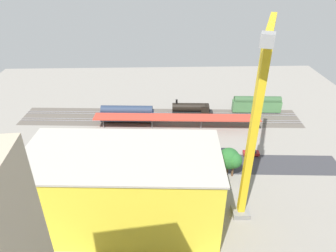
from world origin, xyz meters
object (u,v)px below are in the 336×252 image
at_px(street_tree_3, 156,159).
at_px(freight_coach_far, 127,113).
at_px(street_tree_0, 234,160).
at_px(traffic_light, 144,141).
at_px(passenger_coach, 257,104).
at_px(parked_car_2, 200,153).
at_px(construction_building, 124,188).
at_px(tower_crane, 255,120).
at_px(street_tree_2, 160,160).
at_px(locomotive, 192,109).
at_px(box_truck_0, 87,173).
at_px(parked_car_0, 251,153).
at_px(street_tree_1, 229,158).
at_px(box_truck_1, 70,174).
at_px(platform_canopy_near, 177,117).
at_px(parked_car_3, 170,153).
at_px(parked_car_1, 224,152).

bearing_deg(street_tree_3, freight_coach_far, -71.10).
bearing_deg(street_tree_0, traffic_light, -24.88).
relative_size(passenger_coach, freight_coach_far, 0.95).
bearing_deg(parked_car_2, construction_building, 50.39).
xyz_separation_m(construction_building, tower_crane, (-25.25, -1.33, 14.69)).
relative_size(construction_building, street_tree_2, 5.69).
bearing_deg(traffic_light, construction_building, 82.80).
height_order(passenger_coach, street_tree_2, street_tree_2).
xyz_separation_m(parked_car_2, construction_building, (18.86, 22.79, 7.42)).
height_order(passenger_coach, construction_building, construction_building).
bearing_deg(locomotive, box_truck_0, 49.45).
xyz_separation_m(parked_car_0, street_tree_1, (8.41, 7.92, 4.01)).
bearing_deg(parked_car_0, box_truck_1, 10.59).
distance_m(platform_canopy_near, box_truck_0, 34.60).
bearing_deg(freight_coach_far, traffic_light, 108.35).
height_order(locomotive, box_truck_1, locomotive).
bearing_deg(street_tree_2, parked_car_3, -109.59).
height_order(platform_canopy_near, street_tree_3, street_tree_3).
bearing_deg(passenger_coach, parked_car_3, 38.95).
height_order(passenger_coach, traffic_light, traffic_light).
xyz_separation_m(freight_coach_far, construction_building, (-3.47, 43.53, 5.13)).
xyz_separation_m(platform_canopy_near, street_tree_3, (6.47, 23.85, 0.83)).
xyz_separation_m(freight_coach_far, street_tree_0, (-29.38, 30.20, 1.78)).
xyz_separation_m(box_truck_1, street_tree_0, (-41.17, -0.17, 3.09)).
bearing_deg(box_truck_1, street_tree_1, -178.36).
height_order(box_truck_1, street_tree_3, street_tree_3).
xyz_separation_m(construction_building, box_truck_0, (11.08, -13.46, -6.42)).
height_order(freight_coach_far, construction_building, construction_building).
relative_size(freight_coach_far, traffic_light, 2.68).
distance_m(platform_canopy_near, freight_coach_far, 17.32).
xyz_separation_m(passenger_coach, street_tree_2, (34.84, 33.95, 0.90)).
height_order(parked_car_2, traffic_light, traffic_light).
bearing_deg(parked_car_0, street_tree_0, 50.48).
xyz_separation_m(locomotive, freight_coach_far, (22.70, 5.35, 1.17)).
relative_size(freight_coach_far, tower_crane, 0.45).
bearing_deg(parked_car_1, passenger_coach, -122.64).
bearing_deg(parked_car_2, parked_car_0, 177.74).
relative_size(locomotive, street_tree_0, 2.10).
xyz_separation_m(street_tree_1, street_tree_3, (18.32, -0.07, 0.15)).
height_order(parked_car_2, street_tree_3, street_tree_3).
relative_size(parked_car_3, street_tree_2, 0.63).
height_order(passenger_coach, street_tree_3, street_tree_3).
relative_size(tower_crane, box_truck_0, 4.81).
distance_m(construction_building, traffic_light, 24.42).
bearing_deg(platform_canopy_near, box_truck_1, 41.59).
relative_size(freight_coach_far, box_truck_1, 1.96).
bearing_deg(street_tree_0, platform_canopy_near, -62.56).
bearing_deg(construction_building, street_tree_3, -111.29).
relative_size(parked_car_2, construction_building, 0.13).
bearing_deg(box_truck_0, freight_coach_far, -104.19).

